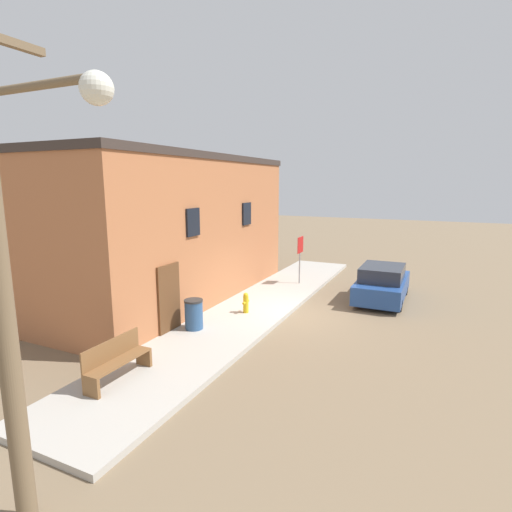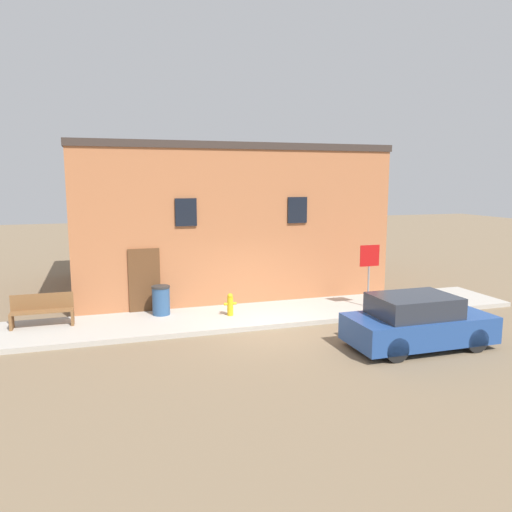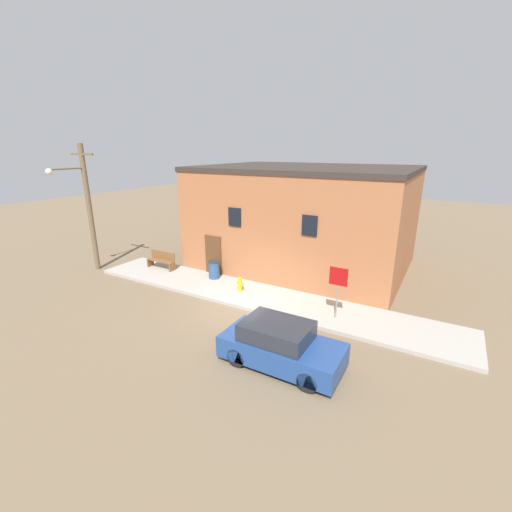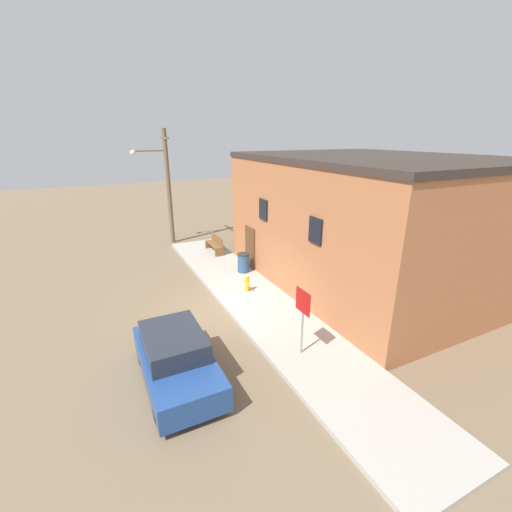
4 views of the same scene
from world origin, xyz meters
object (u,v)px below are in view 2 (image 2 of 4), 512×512
bench (42,310)px  parked_car (417,323)px  fire_hydrant (230,304)px  stop_sign (369,264)px  trash_bin (161,300)px

bench → parked_car: size_ratio=0.45×
fire_hydrant → stop_sign: size_ratio=0.34×
fire_hydrant → trash_bin: size_ratio=0.77×
stop_sign → bench: size_ratio=1.22×
bench → parked_car: (9.54, -4.53, 0.06)m
stop_sign → fire_hydrant: bearing=175.7°
stop_sign → bench: stop_sign is taller
stop_sign → parked_car: size_ratio=0.55×
fire_hydrant → trash_bin: 2.19m
fire_hydrant → bench: 5.53m
trash_bin → fire_hydrant: bearing=-20.3°
bench → stop_sign: bearing=-5.0°
bench → trash_bin: bearing=3.6°
parked_car → trash_bin: bearing=142.1°
fire_hydrant → bench: bearing=174.3°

